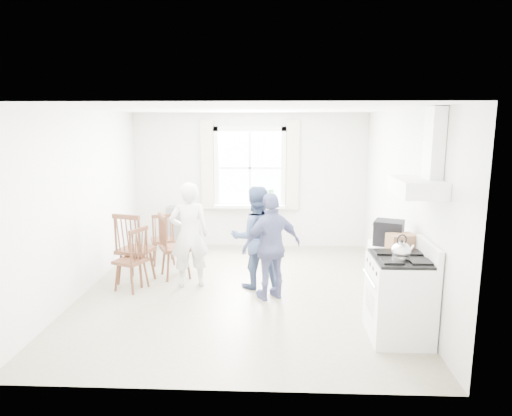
{
  "coord_description": "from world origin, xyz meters",
  "views": [
    {
      "loc": [
        0.49,
        -6.29,
        2.44
      ],
      "look_at": [
        0.21,
        0.2,
        1.2
      ],
      "focal_mm": 32.0,
      "sensor_mm": 36.0,
      "label": 1
    }
  ],
  "objects_px": {
    "person_mid": "(255,237)",
    "gas_stove": "(400,297)",
    "person_right": "(272,246)",
    "windsor_chair_b": "(130,241)",
    "person_left": "(189,235)",
    "windsor_chair_c": "(136,252)",
    "windsor_chair_a": "(163,234)",
    "low_cabinet": "(390,279)",
    "stereo_stack": "(389,233)"
  },
  "relations": [
    {
      "from": "low_cabinet",
      "to": "person_left",
      "type": "bearing_deg",
      "value": 163.17
    },
    {
      "from": "windsor_chair_b",
      "to": "person_left",
      "type": "height_order",
      "value": "person_left"
    },
    {
      "from": "person_left",
      "to": "windsor_chair_a",
      "type": "bearing_deg",
      "value": -70.95
    },
    {
      "from": "windsor_chair_b",
      "to": "person_right",
      "type": "relative_size",
      "value": 0.74
    },
    {
      "from": "gas_stove",
      "to": "windsor_chair_c",
      "type": "relative_size",
      "value": 1.18
    },
    {
      "from": "windsor_chair_c",
      "to": "person_left",
      "type": "distance_m",
      "value": 0.8
    },
    {
      "from": "low_cabinet",
      "to": "person_right",
      "type": "distance_m",
      "value": 1.61
    },
    {
      "from": "windsor_chair_a",
      "to": "windsor_chair_b",
      "type": "height_order",
      "value": "windsor_chair_b"
    },
    {
      "from": "gas_stove",
      "to": "windsor_chair_b",
      "type": "height_order",
      "value": "gas_stove"
    },
    {
      "from": "low_cabinet",
      "to": "stereo_stack",
      "type": "height_order",
      "value": "stereo_stack"
    },
    {
      "from": "gas_stove",
      "to": "windsor_chair_a",
      "type": "relative_size",
      "value": 1.23
    },
    {
      "from": "stereo_stack",
      "to": "gas_stove",
      "type": "bearing_deg",
      "value": -91.6
    },
    {
      "from": "windsor_chair_a",
      "to": "gas_stove",
      "type": "bearing_deg",
      "value": -37.2
    },
    {
      "from": "low_cabinet",
      "to": "windsor_chair_a",
      "type": "relative_size",
      "value": 0.99
    },
    {
      "from": "stereo_stack",
      "to": "low_cabinet",
      "type": "bearing_deg",
      "value": -22.52
    },
    {
      "from": "low_cabinet",
      "to": "windsor_chair_c",
      "type": "distance_m",
      "value": 3.55
    },
    {
      "from": "stereo_stack",
      "to": "person_left",
      "type": "xyz_separation_m",
      "value": [
        -2.7,
        0.81,
        -0.27
      ]
    },
    {
      "from": "low_cabinet",
      "to": "windsor_chair_a",
      "type": "height_order",
      "value": "windsor_chair_a"
    },
    {
      "from": "person_right",
      "to": "windsor_chair_b",
      "type": "bearing_deg",
      "value": -39.01
    },
    {
      "from": "gas_stove",
      "to": "windsor_chair_c",
      "type": "height_order",
      "value": "gas_stove"
    },
    {
      "from": "gas_stove",
      "to": "person_right",
      "type": "xyz_separation_m",
      "value": [
        -1.46,
        1.11,
        0.26
      ]
    },
    {
      "from": "stereo_stack",
      "to": "person_right",
      "type": "height_order",
      "value": "person_right"
    },
    {
      "from": "low_cabinet",
      "to": "person_mid",
      "type": "distance_m",
      "value": 1.99
    },
    {
      "from": "person_mid",
      "to": "low_cabinet",
      "type": "bearing_deg",
      "value": 140.14
    },
    {
      "from": "person_mid",
      "to": "person_right",
      "type": "distance_m",
      "value": 0.51
    },
    {
      "from": "windsor_chair_a",
      "to": "person_right",
      "type": "bearing_deg",
      "value": -37.07
    },
    {
      "from": "windsor_chair_a",
      "to": "low_cabinet",
      "type": "bearing_deg",
      "value": -28.24
    },
    {
      "from": "windsor_chair_b",
      "to": "person_mid",
      "type": "bearing_deg",
      "value": -0.03
    },
    {
      "from": "windsor_chair_a",
      "to": "person_right",
      "type": "xyz_separation_m",
      "value": [
        1.86,
        -1.41,
        0.19
      ]
    },
    {
      "from": "low_cabinet",
      "to": "person_left",
      "type": "relative_size",
      "value": 0.57
    },
    {
      "from": "stereo_stack",
      "to": "windsor_chair_b",
      "type": "height_order",
      "value": "stereo_stack"
    },
    {
      "from": "stereo_stack",
      "to": "person_mid",
      "type": "relative_size",
      "value": 0.29
    },
    {
      "from": "gas_stove",
      "to": "person_mid",
      "type": "bearing_deg",
      "value": 137.6
    },
    {
      "from": "person_mid",
      "to": "gas_stove",
      "type": "bearing_deg",
      "value": 123.5
    },
    {
      "from": "windsor_chair_a",
      "to": "person_mid",
      "type": "height_order",
      "value": "person_mid"
    },
    {
      "from": "gas_stove",
      "to": "stereo_stack",
      "type": "xyz_separation_m",
      "value": [
        0.02,
        0.72,
        0.57
      ]
    },
    {
      "from": "windsor_chair_a",
      "to": "windsor_chair_c",
      "type": "height_order",
      "value": "windsor_chair_c"
    },
    {
      "from": "stereo_stack",
      "to": "windsor_chair_b",
      "type": "xyz_separation_m",
      "value": [
        -3.59,
        0.84,
        -0.38
      ]
    },
    {
      "from": "windsor_chair_c",
      "to": "person_left",
      "type": "xyz_separation_m",
      "value": [
        0.75,
        0.21,
        0.21
      ]
    },
    {
      "from": "low_cabinet",
      "to": "person_left",
      "type": "height_order",
      "value": "person_left"
    },
    {
      "from": "windsor_chair_a",
      "to": "person_mid",
      "type": "xyz_separation_m",
      "value": [
        1.62,
        -0.97,
        0.2
      ]
    },
    {
      "from": "gas_stove",
      "to": "stereo_stack",
      "type": "distance_m",
      "value": 0.92
    },
    {
      "from": "windsor_chair_c",
      "to": "person_left",
      "type": "bearing_deg",
      "value": 15.56
    },
    {
      "from": "windsor_chair_b",
      "to": "windsor_chair_c",
      "type": "distance_m",
      "value": 0.29
    },
    {
      "from": "person_mid",
      "to": "windsor_chair_b",
      "type": "bearing_deg",
      "value": -14.13
    },
    {
      "from": "gas_stove",
      "to": "person_mid",
      "type": "distance_m",
      "value": 2.32
    },
    {
      "from": "gas_stove",
      "to": "low_cabinet",
      "type": "distance_m",
      "value": 0.7
    },
    {
      "from": "windsor_chair_b",
      "to": "person_left",
      "type": "relative_size",
      "value": 0.7
    },
    {
      "from": "windsor_chair_c",
      "to": "low_cabinet",
      "type": "bearing_deg",
      "value": -10.12
    },
    {
      "from": "person_left",
      "to": "gas_stove",
      "type": "bearing_deg",
      "value": 136.29
    }
  ]
}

